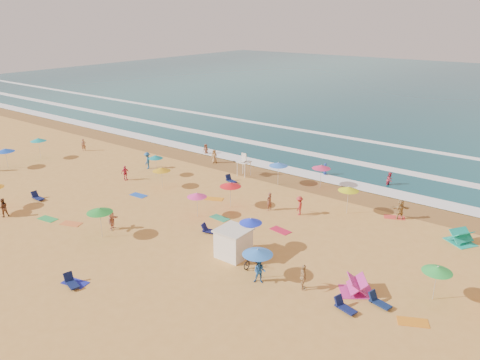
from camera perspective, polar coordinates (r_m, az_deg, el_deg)
The scene contains 13 objects.
ground at distance 41.11m, azimuth -6.11°, elevation -3.95°, with size 220.00×220.00×0.00m, color gold.
ocean at distance 115.37m, azimuth 24.12°, elevation 9.84°, with size 220.00×140.00×0.18m, color #0C4756.
wet_sand at distance 50.26m, azimuth 3.65°, elevation 0.60°, with size 220.00×220.00×0.00m, color olive.
surf_foam at distance 57.45m, azimuth 8.55°, elevation 2.98°, with size 200.00×18.70×0.05m.
cabana at distance 33.45m, azimuth -0.82°, elevation -7.75°, with size 2.00×2.00×2.00m, color white.
cabana_roof at distance 32.97m, azimuth -0.83°, elevation -6.12°, with size 2.20×2.20×0.12m, color silver.
bicycle at distance 32.48m, azimuth 1.54°, elevation -9.67°, with size 0.66×1.88×0.99m, color black.
lifeguard_stand at distance 49.68m, azimuth 0.48°, elevation 1.68°, with size 1.20×1.20×2.10m, color white, non-canonical shape.
beach_umbrellas at distance 40.75m, azimuth -6.84°, elevation -0.95°, with size 50.90×25.75×0.78m.
loungers at distance 36.87m, azimuth -4.79°, elevation -6.52°, with size 61.24×22.66×0.34m.
towels at distance 39.41m, azimuth -8.61°, elevation -5.13°, with size 47.94×23.92×0.03m.
popup_tents at distance 34.70m, azimuth 20.48°, elevation -8.79°, with size 6.03×13.54×1.20m.
beachgoers at distance 43.67m, azimuth -0.65°, elevation -1.28°, with size 47.33×28.29×2.13m.
Camera 1 is at (26.12, -27.17, 16.42)m, focal length 35.00 mm.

